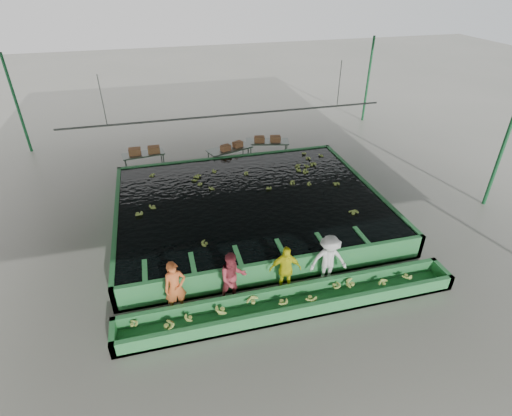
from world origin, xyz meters
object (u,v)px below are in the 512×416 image
object	(u,v)px
sorting_trough	(292,303)
box_stack_right	(267,142)
box_stack_mid	(232,148)
packing_table_left	(145,162)
worker_d	(329,260)
box_stack_left	(145,153)
worker_b	(233,278)
packing_table_right	(267,150)
flotation_tank	(249,207)
packing_table_mid	(230,157)
worker_c	(285,270)
worker_a	(175,288)

from	to	relation	value
sorting_trough	box_stack_right	size ratio (longest dim) A/B	7.73
box_stack_mid	packing_table_left	bearing A→B (deg)	170.18
worker_d	box_stack_left	distance (m)	10.91
sorting_trough	worker_b	xyz separation A→B (m)	(-1.56, 0.80, 0.60)
worker_d	box_stack_left	bearing A→B (deg)	127.84
box_stack_right	packing_table_right	bearing A→B (deg)	78.00
flotation_tank	packing_table_mid	world-z (taller)	packing_table_mid
box_stack_left	box_stack_mid	size ratio (longest dim) A/B	1.23
worker_c	packing_table_right	distance (m)	9.63
worker_a	box_stack_mid	xyz separation A→B (m)	(3.46, 8.89, 0.12)
packing_table_left	packing_table_right	distance (m)	6.05
worker_b	worker_d	size ratio (longest dim) A/B	0.97
packing_table_left	packing_table_mid	distance (m)	4.09
packing_table_mid	box_stack_mid	distance (m)	0.50
packing_table_right	sorting_trough	bearing A→B (deg)	-102.07
packing_table_right	box_stack_right	size ratio (longest dim) A/B	1.65
worker_a	sorting_trough	bearing A→B (deg)	-24.39
box_stack_left	box_stack_mid	bearing A→B (deg)	-9.71
packing_table_right	box_stack_mid	bearing A→B (deg)	-165.63
packing_table_left	packing_table_mid	size ratio (longest dim) A/B	0.89
packing_table_left	box_stack_left	distance (m)	0.44
worker_a	box_stack_right	size ratio (longest dim) A/B	1.33
worker_c	box_stack_left	world-z (taller)	worker_c
sorting_trough	box_stack_left	distance (m)	11.08
packing_table_right	box_stack_left	world-z (taller)	box_stack_left
worker_c	packing_table_right	xyz separation A→B (m)	(2.15, 9.38, -0.33)
box_stack_mid	sorting_trough	bearing A→B (deg)	-91.60
sorting_trough	packing_table_mid	bearing A→B (deg)	88.99
packing_table_mid	box_stack_right	world-z (taller)	box_stack_right
flotation_tank	packing_table_left	xyz separation A→B (m)	(-3.87, 5.31, -0.01)
worker_d	box_stack_mid	size ratio (longest dim) A/B	1.52
flotation_tank	worker_c	bearing A→B (deg)	-89.61
flotation_tank	packing_table_mid	bearing A→B (deg)	87.88
packing_table_left	sorting_trough	bearing A→B (deg)	-69.62
packing_table_left	box_stack_mid	xyz separation A→B (m)	(4.14, -0.72, 0.54)
worker_a	worker_d	size ratio (longest dim) A/B	0.98
flotation_tank	worker_c	size ratio (longest dim) A/B	6.11
flotation_tank	packing_table_right	bearing A→B (deg)	66.80
worker_c	packing_table_left	bearing A→B (deg)	121.11
worker_c	box_stack_right	world-z (taller)	worker_c
flotation_tank	worker_a	distance (m)	5.37
flotation_tank	packing_table_right	distance (m)	5.53
worker_a	packing_table_right	distance (m)	10.82
packing_table_left	packing_table_right	xyz separation A→B (m)	(6.05, -0.23, 0.05)
packing_table_left	box_stack_left	xyz separation A→B (m)	(0.07, -0.02, 0.44)
worker_a	box_stack_right	xyz separation A→B (m)	(5.35, 9.30, 0.11)
worker_b	worker_d	bearing A→B (deg)	-5.10
worker_d	packing_table_mid	bearing A→B (deg)	107.23
flotation_tank	packing_table_mid	size ratio (longest dim) A/B	4.65
flotation_tank	box_stack_right	world-z (taller)	box_stack_right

